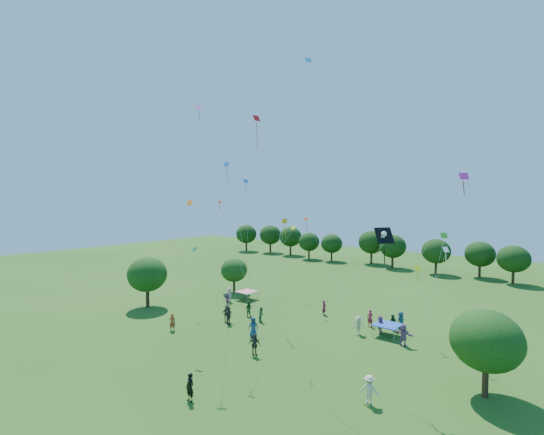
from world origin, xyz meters
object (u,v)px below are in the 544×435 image
(tent_blue, at_px, (387,325))
(pirate_kite, at_px, (383,237))
(near_tree_east, at_px, (486,340))
(tent_red_stripe, at_px, (247,292))
(near_tree_west, at_px, (147,274))
(man_in_black, at_px, (190,387))
(near_tree_north, at_px, (234,270))
(red_high_kite, at_px, (257,147))

(tent_blue, relative_size, pirate_kite, 0.23)
(near_tree_east, distance_m, tent_red_stripe, 28.66)
(near_tree_east, xyz_separation_m, pirate_kite, (-5.79, -2.70, 6.43))
(near_tree_west, xyz_separation_m, man_in_black, (20.13, -9.91, -3.02))
(tent_red_stripe, bearing_deg, tent_blue, -3.41)
(near_tree_north, distance_m, pirate_kite, 29.04)
(near_tree_north, distance_m, man_in_black, 27.34)
(near_tree_north, relative_size, red_high_kite, 0.22)
(red_high_kite, bearing_deg, man_in_black, -62.03)
(near_tree_north, bearing_deg, near_tree_west, -105.24)
(tent_blue, xyz_separation_m, man_in_black, (-5.48, -18.50, -0.16))
(tent_blue, relative_size, red_high_kite, 0.10)
(near_tree_east, distance_m, man_in_black, 18.94)
(near_tree_north, bearing_deg, tent_blue, -7.00)
(near_tree_north, relative_size, man_in_black, 2.70)
(near_tree_north, height_order, tent_blue, near_tree_north)
(near_tree_north, bearing_deg, red_high_kite, -29.37)
(near_tree_west, xyz_separation_m, tent_red_stripe, (6.92, 9.71, -2.86))
(near_tree_west, distance_m, man_in_black, 22.64)
(near_tree_west, height_order, man_in_black, near_tree_west)
(tent_red_stripe, bearing_deg, near_tree_east, -15.31)
(near_tree_west, bearing_deg, man_in_black, -26.20)
(tent_red_stripe, distance_m, pirate_kite, 25.67)
(near_tree_east, xyz_separation_m, man_in_black, (-14.31, -12.08, -2.78))
(near_tree_east, relative_size, tent_blue, 2.55)
(near_tree_east, relative_size, red_high_kite, 0.27)
(near_tree_east, xyz_separation_m, red_high_kite, (-23.16, 4.58, 14.86))
(near_tree_north, distance_m, near_tree_east, 32.67)
(near_tree_east, xyz_separation_m, tent_blue, (-8.83, 6.42, -2.62))
(near_tree_west, relative_size, tent_blue, 2.71)
(red_high_kite, bearing_deg, pirate_kite, -22.75)
(tent_blue, height_order, man_in_black, man_in_black)
(near_tree_east, bearing_deg, man_in_black, -139.83)
(tent_blue, bearing_deg, pirate_kite, -71.55)
(near_tree_east, height_order, tent_blue, near_tree_east)
(tent_red_stripe, height_order, tent_blue, same)
(near_tree_north, distance_m, tent_blue, 22.78)
(near_tree_west, distance_m, near_tree_north, 11.81)
(tent_red_stripe, distance_m, red_high_kite, 18.26)
(tent_blue, xyz_separation_m, red_high_kite, (-14.33, -1.84, 17.48))
(near_tree_west, bearing_deg, tent_red_stripe, 54.52)
(man_in_black, bearing_deg, near_tree_east, 40.37)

